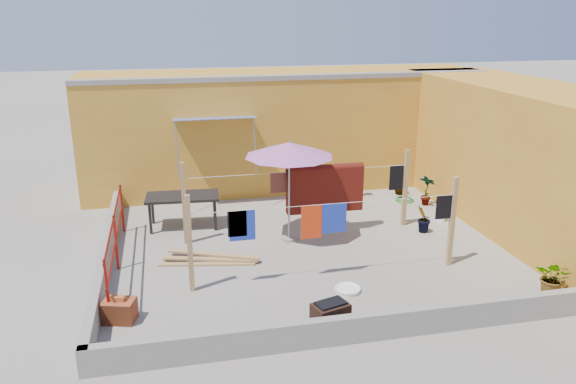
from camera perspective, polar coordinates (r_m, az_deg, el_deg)
The scene contains 21 objects.
ground at distance 11.94m, azimuth 2.04°, elevation -5.66°, with size 80.00×80.00×0.00m, color #9E998E.
wall_back at distance 15.94m, azimuth -0.38°, elevation 6.48°, with size 11.00×3.27×3.21m.
wall_right at distance 13.63m, azimuth 23.84°, elevation 2.91°, with size 2.40×9.00×3.20m, color gold.
parapet_front at distance 8.80m, azimuth 8.03°, elevation -13.43°, with size 8.30×0.16×0.44m, color gray.
parapet_left at distance 11.59m, azimuth -17.99°, elevation -6.14°, with size 0.16×7.30×0.44m, color gray.
red_railing at distance 11.20m, azimuth -17.15°, elevation -4.14°, with size 0.05×4.20×1.10m.
clothesline_rig at distance 12.20m, azimuth 3.57°, elevation -0.13°, with size 5.09×2.35×1.80m.
patio_umbrella at distance 11.68m, azimuth 0.11°, elevation 4.29°, with size 2.29×2.29×2.25m.
outdoor_table at distance 13.03m, azimuth -10.67°, elevation -0.64°, with size 1.69×0.93×0.77m.
brick_stack at distance 9.60m, azimuth -16.77°, elevation -11.44°, with size 0.59×0.50×0.44m.
lumber_pile at distance 11.35m, azimuth -7.88°, elevation -6.78°, with size 1.99×0.93×0.12m.
brazier at distance 8.97m, azimuth 4.32°, elevation -12.51°, with size 0.63×0.51×0.49m.
white_basin at distance 10.22m, azimuth 6.10°, elevation -9.78°, with size 0.47×0.47×0.08m.
water_jug_a at distance 14.25m, azimuth 15.34°, elevation -1.65°, with size 0.22×0.22×0.35m.
water_jug_b at distance 13.82m, azimuth 15.23°, elevation -2.22°, with size 0.23×0.23×0.37m.
green_hose at distance 15.12m, azimuth 11.74°, elevation -0.73°, with size 0.49×0.49×0.07m.
plant_back_a at distance 15.23m, azimuth 6.36°, elevation 1.16°, with size 0.74×0.64×0.82m, color #265919.
plant_back_b at distance 15.54m, azimuth 11.36°, elevation 0.88°, with size 0.35×0.35×0.62m, color #265919.
plant_right_a at distance 14.78m, azimuth 13.92°, elevation 0.21°, with size 0.43×0.29×0.81m, color #265919.
plant_right_b at distance 12.95m, azimuth 13.61°, elevation -2.67°, with size 0.36×0.29×0.66m, color #265919.
plant_right_c at distance 10.98m, azimuth 25.40°, elevation -7.86°, with size 0.58×0.50×0.64m, color #265919.
Camera 1 is at (-2.77, -10.58, 4.78)m, focal length 35.00 mm.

